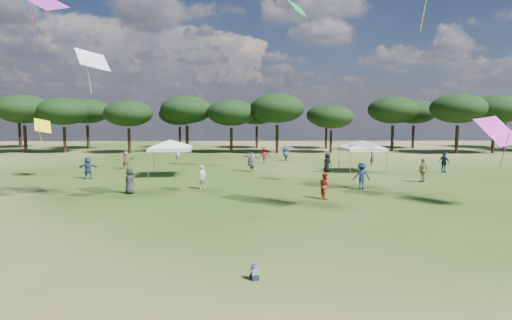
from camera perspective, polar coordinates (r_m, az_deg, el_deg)
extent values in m
plane|color=#355018|center=(11.15, 1.30, -19.47)|extent=(140.00, 140.00, 0.00)
cylinder|color=black|center=(62.40, -28.40, 2.47)|extent=(0.40, 0.40, 3.49)
ellipsoid|color=black|center=(62.33, -28.58, 5.99)|extent=(6.79, 6.79, 3.66)
cylinder|color=black|center=(59.96, -24.14, 2.46)|extent=(0.38, 0.38, 3.32)
ellipsoid|color=black|center=(59.88, -24.29, 5.95)|extent=(6.44, 6.44, 3.47)
cylinder|color=black|center=(56.50, -16.55, 2.47)|extent=(0.36, 0.36, 3.14)
ellipsoid|color=black|center=(56.41, -16.65, 5.98)|extent=(6.11, 6.11, 3.29)
cylinder|color=black|center=(56.52, -9.16, 2.80)|extent=(0.40, 0.40, 3.46)
ellipsoid|color=black|center=(56.44, -9.23, 6.67)|extent=(6.73, 6.73, 3.63)
cylinder|color=black|center=(54.83, -3.31, 2.64)|extent=(0.37, 0.37, 3.21)
ellipsoid|color=black|center=(54.73, -3.33, 6.33)|extent=(6.24, 6.24, 3.36)
cylinder|color=black|center=(54.44, 2.83, 2.80)|extent=(0.41, 0.41, 3.56)
ellipsoid|color=black|center=(54.37, 2.85, 6.92)|extent=(6.91, 6.91, 3.73)
cylinder|color=black|center=(55.69, 9.95, 2.44)|extent=(0.33, 0.33, 2.88)
ellipsoid|color=black|center=(55.59, 10.01, 5.70)|extent=(5.60, 5.60, 3.02)
cylinder|color=black|center=(60.32, 17.72, 2.78)|extent=(0.39, 0.39, 3.44)
ellipsoid|color=black|center=(60.24, 17.83, 6.38)|extent=(6.69, 6.69, 3.60)
cylinder|color=black|center=(59.30, 25.19, 2.49)|extent=(0.40, 0.40, 3.53)
ellipsoid|color=black|center=(59.23, 25.36, 6.25)|extent=(6.86, 6.86, 3.70)
cylinder|color=black|center=(61.96, 29.07, 2.40)|extent=(0.40, 0.40, 3.47)
ellipsoid|color=black|center=(61.89, 29.25, 5.93)|extent=(6.74, 6.74, 3.63)
cylinder|color=black|center=(72.04, -28.95, 2.86)|extent=(0.41, 0.41, 3.62)
ellipsoid|color=black|center=(71.99, -29.11, 6.03)|extent=(7.03, 7.03, 3.79)
cylinder|color=black|center=(65.84, -21.50, 2.86)|extent=(0.39, 0.39, 3.37)
ellipsoid|color=black|center=(65.77, -21.62, 6.09)|extent=(6.54, 6.54, 3.53)
cylinder|color=black|center=(64.25, -10.10, 3.00)|extent=(0.36, 0.36, 3.11)
ellipsoid|color=black|center=(64.17, -10.16, 6.06)|extent=(6.05, 6.05, 3.26)
cylinder|color=black|center=(62.68, 0.09, 3.06)|extent=(0.37, 0.37, 3.20)
ellipsoid|color=black|center=(62.60, 0.09, 6.28)|extent=(6.21, 6.21, 3.35)
cylinder|color=black|center=(62.51, 9.33, 2.88)|extent=(0.34, 0.34, 2.99)
ellipsoid|color=black|center=(62.42, 9.38, 5.90)|extent=(5.81, 5.81, 3.13)
cylinder|color=black|center=(66.39, 20.21, 2.91)|extent=(0.38, 0.38, 3.31)
ellipsoid|color=black|center=(66.32, 20.32, 6.05)|extent=(6.43, 6.43, 3.47)
cylinder|color=black|center=(72.79, 30.21, 2.83)|extent=(0.42, 0.42, 3.64)
ellipsoid|color=black|center=(72.74, 30.37, 5.98)|extent=(7.06, 7.06, 3.81)
cylinder|color=gray|center=(32.94, -14.21, -0.61)|extent=(0.06, 0.06, 2.22)
cylinder|color=gray|center=(32.62, -8.91, -0.57)|extent=(0.06, 0.06, 2.22)
cylinder|color=gray|center=(35.94, -13.47, -0.06)|extent=(0.06, 0.06, 2.22)
cylinder|color=gray|center=(35.64, -8.62, -0.01)|extent=(0.06, 0.06, 2.22)
cube|color=white|center=(34.15, -11.34, 1.47)|extent=(3.44, 3.44, 0.25)
pyramid|color=white|center=(34.11, -11.36, 2.68)|extent=(6.51, 6.51, 0.60)
cylinder|color=gray|center=(35.48, 12.46, -0.29)|extent=(0.06, 0.06, 2.00)
cylinder|color=gray|center=(36.59, 17.01, -0.23)|extent=(0.06, 0.06, 2.00)
cylinder|color=gray|center=(38.38, 10.98, 0.20)|extent=(0.06, 0.06, 2.00)
cylinder|color=gray|center=(39.40, 15.24, 0.25)|extent=(0.06, 0.06, 2.00)
cube|color=white|center=(37.35, 13.96, 1.44)|extent=(3.51, 3.51, 0.25)
pyramid|color=white|center=(37.30, 13.99, 2.55)|extent=(6.54, 6.54, 0.60)
cube|color=#161A31|center=(12.96, -0.14, -15.34)|extent=(0.25, 0.25, 0.16)
cube|color=#161A31|center=(13.10, -0.62, -15.28)|extent=(0.12, 0.20, 0.09)
cube|color=#161A31|center=(13.13, 0.02, -15.23)|extent=(0.12, 0.20, 0.09)
cube|color=white|center=(12.89, -0.14, -14.60)|extent=(0.23, 0.18, 0.21)
cylinder|color=white|center=(12.92, -0.78, -14.56)|extent=(0.11, 0.21, 0.13)
cylinder|color=white|center=(12.97, 0.38, -14.46)|extent=(0.11, 0.21, 0.13)
sphere|color=#E0B293|center=(12.84, -0.14, -14.00)|extent=(0.14, 0.14, 0.14)
cone|color=teal|center=(12.83, -0.14, -13.85)|extent=(0.24, 0.24, 0.02)
cylinder|color=teal|center=(12.82, -0.14, -13.71)|extent=(0.16, 0.16, 0.06)
imported|color=#9A6B54|center=(40.12, -16.97, 0.06)|extent=(1.62, 0.84, 1.67)
imported|color=beige|center=(42.77, -10.62, 0.74)|extent=(0.92, 1.08, 1.92)
imported|color=navy|center=(39.12, 23.80, -0.29)|extent=(0.86, 1.09, 1.73)
imported|color=#34353A|center=(41.79, 15.25, 0.37)|extent=(0.57, 0.72, 1.71)
imported|color=navy|center=(45.42, 3.97, 0.99)|extent=(2.10, 1.55, 1.70)
imported|color=olive|center=(32.91, 21.38, -1.26)|extent=(1.09, 0.94, 1.75)
imported|color=black|center=(36.50, 9.48, -0.35)|extent=(0.92, 0.94, 1.63)
imported|color=#A92C1C|center=(24.91, 9.18, -3.41)|extent=(0.73, 0.85, 1.52)
imported|color=navy|center=(28.59, 13.88, -2.08)|extent=(1.12, 0.65, 1.73)
imported|color=maroon|center=(42.45, 1.14, 0.62)|extent=(1.17, 0.82, 1.65)
imported|color=#4F5055|center=(36.37, -0.62, -0.28)|extent=(2.06, 1.37, 1.65)
imported|color=#333338|center=(27.27, -16.49, -2.71)|extent=(0.92, 0.81, 1.57)
imported|color=beige|center=(28.07, -7.14, -2.31)|extent=(0.66, 0.65, 1.53)
imported|color=navy|center=(34.65, -21.49, -0.98)|extent=(1.60, 0.63, 1.69)
plane|color=yellow|center=(36.58, -26.57, 4.11)|extent=(1.74, 1.96, 1.25)
plane|color=white|center=(25.16, -20.98, 12.41)|extent=(2.54, 2.75, 1.45)
plane|color=#DA36C6|center=(25.15, 29.56, 3.40)|extent=(2.64, 2.17, 1.56)
plane|color=green|center=(36.29, 5.58, 19.46)|extent=(1.88, 2.20, 1.55)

